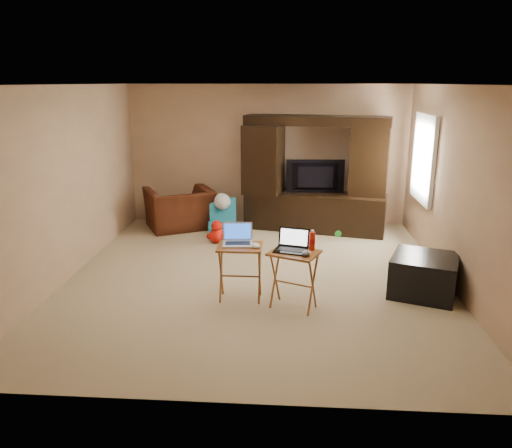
# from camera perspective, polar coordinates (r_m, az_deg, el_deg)

# --- Properties ---
(floor) EXTENTS (5.50, 5.50, 0.00)m
(floor) POSITION_cam_1_polar(r_m,az_deg,el_deg) (6.75, 0.12, -6.08)
(floor) COLOR tan
(floor) RESTS_ON ground
(ceiling) EXTENTS (5.50, 5.50, 0.00)m
(ceiling) POSITION_cam_1_polar(r_m,az_deg,el_deg) (6.26, 0.13, 15.66)
(ceiling) COLOR silver
(ceiling) RESTS_ON ground
(wall_back) EXTENTS (5.00, 0.00, 5.00)m
(wall_back) POSITION_cam_1_polar(r_m,az_deg,el_deg) (9.10, 1.30, 7.83)
(wall_back) COLOR tan
(wall_back) RESTS_ON ground
(wall_front) EXTENTS (5.00, 0.00, 5.00)m
(wall_front) POSITION_cam_1_polar(r_m,az_deg,el_deg) (3.75, -2.72, -4.06)
(wall_front) COLOR tan
(wall_front) RESTS_ON ground
(wall_left) EXTENTS (0.00, 5.50, 5.50)m
(wall_left) POSITION_cam_1_polar(r_m,az_deg,el_deg) (7.01, -20.77, 4.38)
(wall_left) COLOR tan
(wall_left) RESTS_ON ground
(wall_right) EXTENTS (0.00, 5.50, 5.50)m
(wall_right) POSITION_cam_1_polar(r_m,az_deg,el_deg) (6.71, 22.01, 3.76)
(wall_right) COLOR tan
(wall_right) RESTS_ON ground
(window_pane) EXTENTS (0.00, 1.20, 1.20)m
(window_pane) POSITION_cam_1_polar(r_m,az_deg,el_deg) (8.14, 18.74, 7.12)
(window_pane) COLOR white
(window_pane) RESTS_ON ground
(window_frame) EXTENTS (0.06, 1.14, 1.34)m
(window_frame) POSITION_cam_1_polar(r_m,az_deg,el_deg) (8.14, 18.60, 7.12)
(window_frame) COLOR white
(window_frame) RESTS_ON ground
(entertainment_center) EXTENTS (2.51, 1.12, 1.99)m
(entertainment_center) POSITION_cam_1_polar(r_m,az_deg,el_deg) (8.70, 6.83, 5.65)
(entertainment_center) COLOR black
(entertainment_center) RESTS_ON floor
(television) EXTENTS (1.02, 0.19, 0.58)m
(television) POSITION_cam_1_polar(r_m,az_deg,el_deg) (8.66, 6.83, 5.33)
(television) COLOR black
(television) RESTS_ON entertainment_center
(recliner) EXTENTS (1.43, 1.37, 0.72)m
(recliner) POSITION_cam_1_polar(r_m,az_deg,el_deg) (8.97, -8.73, 1.74)
(recliner) COLOR #45190E
(recliner) RESTS_ON floor
(child_rocker) EXTENTS (0.53, 0.59, 0.61)m
(child_rocker) POSITION_cam_1_polar(r_m,az_deg,el_deg) (8.55, -3.97, 0.81)
(child_rocker) COLOR #19728C
(child_rocker) RESTS_ON floor
(plush_toy) EXTENTS (0.35, 0.29, 0.38)m
(plush_toy) POSITION_cam_1_polar(r_m,az_deg,el_deg) (8.12, -4.50, -0.86)
(plush_toy) COLOR red
(plush_toy) RESTS_ON floor
(push_toy) EXTENTS (0.58, 0.48, 0.38)m
(push_toy) POSITION_cam_1_polar(r_m,az_deg,el_deg) (8.68, 10.40, 0.01)
(push_toy) COLOR blue
(push_toy) RESTS_ON floor
(ottoman) EXTENTS (0.97, 0.97, 0.49)m
(ottoman) POSITION_cam_1_polar(r_m,az_deg,el_deg) (6.49, 18.64, -5.58)
(ottoman) COLOR black
(ottoman) RESTS_ON floor
(tray_table_left) EXTENTS (0.53, 0.42, 0.68)m
(tray_table_left) POSITION_cam_1_polar(r_m,az_deg,el_deg) (5.97, -1.82, -5.58)
(tray_table_left) COLOR #945123
(tray_table_left) RESTS_ON floor
(tray_table_right) EXTENTS (0.65, 0.60, 0.69)m
(tray_table_right) POSITION_cam_1_polar(r_m,az_deg,el_deg) (5.76, 4.32, -6.42)
(tray_table_right) COLOR #9A5625
(tray_table_right) RESTS_ON floor
(laptop_left) EXTENTS (0.38, 0.33, 0.24)m
(laptop_left) POSITION_cam_1_polar(r_m,az_deg,el_deg) (5.85, -2.12, -1.27)
(laptop_left) COLOR silver
(laptop_left) RESTS_ON tray_table_left
(laptop_right) EXTENTS (0.42, 0.37, 0.24)m
(laptop_right) POSITION_cam_1_polar(r_m,az_deg,el_deg) (5.62, 4.01, -1.97)
(laptop_right) COLOR black
(laptop_right) RESTS_ON tray_table_right
(mouse_left) EXTENTS (0.13, 0.16, 0.06)m
(mouse_left) POSITION_cam_1_polar(r_m,az_deg,el_deg) (5.77, -0.04, -2.48)
(mouse_left) COLOR white
(mouse_left) RESTS_ON tray_table_left
(mouse_right) EXTENTS (0.13, 0.16, 0.06)m
(mouse_right) POSITION_cam_1_polar(r_m,az_deg,el_deg) (5.52, 5.76, -3.35)
(mouse_right) COLOR #3D3D42
(mouse_right) RESTS_ON tray_table_right
(water_bottle) EXTENTS (0.07, 0.07, 0.21)m
(water_bottle) POSITION_cam_1_polar(r_m,az_deg,el_deg) (5.69, 6.43, -1.97)
(water_bottle) COLOR red
(water_bottle) RESTS_ON tray_table_right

